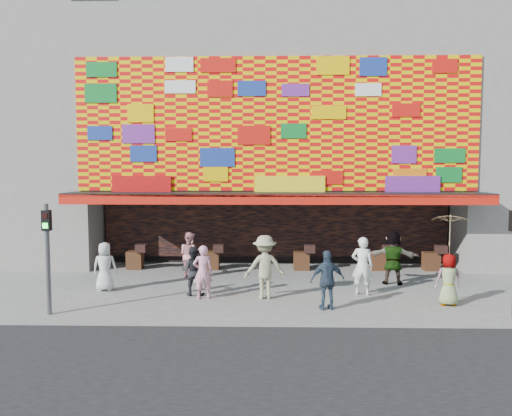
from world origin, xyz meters
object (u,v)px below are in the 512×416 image
at_px(ped_c, 193,271).
at_px(ped_i, 190,255).
at_px(signal_left, 47,246).
at_px(ped_g, 449,280).
at_px(parasol, 450,230).
at_px(ped_d, 265,267).
at_px(ped_h, 362,266).
at_px(ped_f, 393,257).
at_px(ped_b, 203,272).
at_px(ped_a, 105,267).
at_px(ped_e, 328,280).

xyz_separation_m(ped_c, ped_i, (-0.49, 2.51, 0.06)).
bearing_deg(signal_left, ped_c, 30.78).
height_order(ped_g, parasol, parasol).
xyz_separation_m(signal_left, ped_d, (5.80, 1.80, -0.90)).
bearing_deg(ped_g, ped_h, -25.34).
height_order(ped_f, parasol, parasol).
distance_m(ped_b, ped_g, 7.17).
distance_m(ped_f, ped_g, 2.76).
bearing_deg(ped_h, ped_c, 16.18).
bearing_deg(ped_b, ped_h, 173.85).
bearing_deg(ped_h, ped_g, 166.87).
relative_size(ped_a, ped_e, 0.94).
distance_m(ped_f, parasol, 3.03).
distance_m(ped_d, parasol, 5.46).
xyz_separation_m(ped_d, parasol, (5.28, -0.65, 1.21)).
distance_m(ped_a, ped_d, 5.20).
height_order(signal_left, ped_c, signal_left).
height_order(ped_b, ped_i, ped_i).
height_order(ped_d, parasol, parasol).
distance_m(ped_a, ped_h, 8.18).
height_order(signal_left, ped_e, signal_left).
bearing_deg(ped_i, ped_h, -159.38).
relative_size(ped_a, ped_d, 0.82).
height_order(ped_a, ped_f, ped_f).
bearing_deg(parasol, ped_g, 176.42).
height_order(ped_a, ped_g, ped_a).
distance_m(ped_b, ped_f, 6.53).
bearing_deg(ped_h, parasol, 166.87).
bearing_deg(ped_f, ped_e, 63.71).
bearing_deg(ped_i, ped_e, -179.17).
xyz_separation_m(ped_a, ped_d, (5.13, -0.82, 0.18)).
bearing_deg(ped_i, ped_f, -144.56).
height_order(ped_g, ped_h, ped_h).
relative_size(signal_left, parasol, 1.59).
relative_size(ped_a, ped_f, 0.86).
distance_m(ped_f, ped_h, 1.94).
bearing_deg(parasol, ped_i, 156.46).
distance_m(ped_d, ped_h, 3.08).
bearing_deg(ped_a, signal_left, 71.98).
height_order(ped_g, ped_i, ped_i).
xyz_separation_m(signal_left, ped_f, (10.14, 3.74, -0.94)).
xyz_separation_m(signal_left, ped_i, (3.08, 4.63, -1.04)).
xyz_separation_m(ped_b, ped_i, (-0.85, 2.91, 0.01)).
bearing_deg(ped_a, ped_e, 160.07).
height_order(signal_left, ped_d, signal_left).
height_order(ped_d, ped_h, ped_d).
bearing_deg(parasol, ped_a, 171.95).
bearing_deg(ped_f, ped_g, 123.39).
relative_size(ped_g, ped_h, 0.82).
relative_size(ped_f, ped_h, 1.01).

